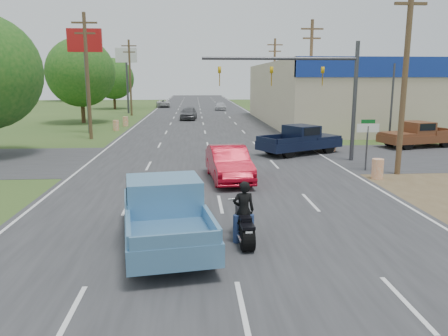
{
  "coord_description": "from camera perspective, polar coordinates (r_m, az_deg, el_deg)",
  "views": [
    {
      "loc": [
        -0.97,
        -8.46,
        4.81
      ],
      "look_at": [
        0.2,
        8.81,
        1.3
      ],
      "focal_mm": 35.0,
      "sensor_mm": 36.0,
      "label": 1
    }
  ],
  "objects": [
    {
      "name": "signal_mast",
      "position": [
        26.35,
        11.28,
        11.23
      ],
      "size": [
        9.12,
        0.4,
        7.0
      ],
      "color": "#3F3F44",
      "rests_on": "ground"
    },
    {
      "name": "utility_pole_1",
      "position": [
        23.89,
        22.62,
        11.82
      ],
      "size": [
        2.0,
        0.28,
        10.0
      ],
      "color": "#4C3823",
      "rests_on": "ground"
    },
    {
      "name": "ground",
      "position": [
        9.78,
        2.44,
        -18.0
      ],
      "size": [
        200.0,
        200.0,
        0.0
      ],
      "primitive_type": "plane",
      "color": "#304C1E",
      "rests_on": "ground"
    },
    {
      "name": "rider",
      "position": [
        13.04,
        2.58,
        -6.0
      ],
      "size": [
        0.68,
        0.47,
        1.8
      ],
      "primitive_type": "imported",
      "rotation": [
        0.0,
        0.0,
        3.2
      ],
      "color": "black",
      "rests_on": "ground"
    },
    {
      "name": "tree_5",
      "position": [
        108.0,
        13.06,
        11.75
      ],
      "size": [
        7.98,
        7.98,
        9.88
      ],
      "color": "#422D19",
      "rests_on": "ground"
    },
    {
      "name": "barrel_2",
      "position": [
        43.34,
        -13.93,
        5.43
      ],
      "size": [
        0.56,
        0.56,
        1.0
      ],
      "primitive_type": "cylinder",
      "color": "orange",
      "rests_on": "ground"
    },
    {
      "name": "distant_car_white",
      "position": [
        79.04,
        -7.97,
        8.37
      ],
      "size": [
        2.8,
        5.19,
        1.38
      ],
      "primitive_type": "imported",
      "rotation": [
        0.0,
        0.0,
        3.25
      ],
      "color": "#BDBDBD",
      "rests_on": "ground"
    },
    {
      "name": "red_convertible",
      "position": [
        21.1,
        0.62,
        0.57
      ],
      "size": [
        2.17,
        5.12,
        1.64
      ],
      "primitive_type": "imported",
      "rotation": [
        0.0,
        0.0,
        0.09
      ],
      "color": "#A10718",
      "rests_on": "ground"
    },
    {
      "name": "tree_2",
      "position": [
        75.63,
        -14.23,
        11.23
      ],
      "size": [
        6.72,
        6.72,
        8.32
      ],
      "color": "#422D19",
      "rests_on": "ground"
    },
    {
      "name": "barrel_0",
      "position": [
        22.76,
        19.42,
        -0.11
      ],
      "size": [
        0.56,
        0.56,
        1.0
      ],
      "primitive_type": "cylinder",
      "color": "orange",
      "rests_on": "ground"
    },
    {
      "name": "brown_pickup",
      "position": [
        34.5,
        23.85,
        4.04
      ],
      "size": [
        5.93,
        3.43,
        1.85
      ],
      "rotation": [
        0.0,
        0.0,
        1.81
      ],
      "color": "black",
      "rests_on": "ground"
    },
    {
      "name": "barrel_3",
      "position": [
        47.22,
        -12.74,
        5.95
      ],
      "size": [
        0.56,
        0.56,
        1.0
      ],
      "primitive_type": "cylinder",
      "color": "orange",
      "rests_on": "ground"
    },
    {
      "name": "main_road",
      "position": [
        48.71,
        -2.74,
        5.8
      ],
      "size": [
        15.0,
        180.0,
        0.02
      ],
      "primitive_type": "cube",
      "color": "#2D2D30",
      "rests_on": "ground"
    },
    {
      "name": "lane_sign",
      "position": [
        24.44,
        18.24,
        4.05
      ],
      "size": [
        1.2,
        0.08,
        2.52
      ],
      "color": "#3F3F44",
      "rests_on": "ground"
    },
    {
      "name": "utility_pole_6",
      "position": [
        61.06,
        -12.17,
        11.69
      ],
      "size": [
        2.0,
        0.28,
        10.0
      ],
      "color": "#4C3823",
      "rests_on": "ground"
    },
    {
      "name": "utility_pole_5",
      "position": [
        37.45,
        -17.42,
        11.73
      ],
      "size": [
        2.0,
        0.28,
        10.0
      ],
      "color": "#4C3823",
      "rests_on": "ground"
    },
    {
      "name": "tree_6",
      "position": [
        107.47,
        -19.99,
        11.7
      ],
      "size": [
        8.82,
        8.82,
        10.92
      ],
      "color": "#422D19",
      "rests_on": "ground"
    },
    {
      "name": "pole_sign_left_near",
      "position": [
        41.64,
        -17.66,
        14.2
      ],
      "size": [
        3.0,
        0.35,
        9.2
      ],
      "color": "#3F3F44",
      "rests_on": "ground"
    },
    {
      "name": "tree_1",
      "position": [
        52.0,
        -18.22,
        11.75
      ],
      "size": [
        7.56,
        7.56,
        9.36
      ],
      "color": "#422D19",
      "rests_on": "ground"
    },
    {
      "name": "utility_pole_2",
      "position": [
        40.83,
        11.22,
        11.97
      ],
      "size": [
        2.0,
        0.28,
        10.0
      ],
      "color": "#4C3823",
      "rests_on": "ground"
    },
    {
      "name": "distant_car_grey",
      "position": [
        53.8,
        -4.66,
        7.15
      ],
      "size": [
        2.2,
        4.76,
        1.58
      ],
      "primitive_type": "imported",
      "rotation": [
        0.0,
        0.0,
        -0.07
      ],
      "color": "#545559",
      "rests_on": "ground"
    },
    {
      "name": "utility_pole_3",
      "position": [
        58.41,
        6.59,
        11.89
      ],
      "size": [
        2.0,
        0.28,
        10.0
      ],
      "color": "#4C3823",
      "rests_on": "ground"
    },
    {
      "name": "cross_road",
      "position": [
        26.91,
        -1.75,
        1.18
      ],
      "size": [
        120.0,
        10.0,
        0.02
      ],
      "primitive_type": "cube",
      "color": "#2D2D30",
      "rests_on": "ground"
    },
    {
      "name": "pole_sign_left_far",
      "position": [
        65.21,
        -12.63,
        13.27
      ],
      "size": [
        3.0,
        0.35,
        9.2
      ],
      "color": "#3F3F44",
      "rests_on": "ground"
    },
    {
      "name": "barrel_1",
      "position": [
        30.75,
        13.93,
        3.07
      ],
      "size": [
        0.56,
        0.56,
        1.0
      ],
      "primitive_type": "cylinder",
      "color": "orange",
      "rests_on": "ground"
    },
    {
      "name": "blue_pickup",
      "position": [
        13.18,
        -7.83,
        -5.45
      ],
      "size": [
        3.2,
        6.26,
        1.98
      ],
      "rotation": [
        0.0,
        0.0,
        0.16
      ],
      "color": "black",
      "rests_on": "ground"
    },
    {
      "name": "navy_pickup",
      "position": [
        29.19,
        10.07,
        3.69
      ],
      "size": [
        6.04,
        4.62,
        1.88
      ],
      "rotation": [
        0.0,
        0.0,
        -1.08
      ],
      "color": "black",
      "rests_on": "ground"
    },
    {
      "name": "motorcycle",
      "position": [
        13.1,
        2.61,
        -7.67
      ],
      "size": [
        0.71,
        2.32,
        1.17
      ],
      "rotation": [
        0.0,
        0.0,
        0.06
      ],
      "color": "black",
      "rests_on": "ground"
    },
    {
      "name": "street_name_sign",
      "position": [
        26.08,
        18.2,
        3.84
      ],
      "size": [
        0.8,
        0.08,
        2.61
      ],
      "color": "#3F3F44",
      "rests_on": "ground"
    },
    {
      "name": "distant_car_silver",
      "position": [
        70.99,
        -0.47,
        8.09
      ],
      "size": [
        1.92,
        4.35,
        1.24
      ],
      "primitive_type": "imported",
      "rotation": [
        0.0,
        0.0,
        -0.04
      ],
      "color": "#BBBBC0",
      "rests_on": "ground"
    }
  ]
}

